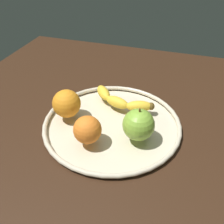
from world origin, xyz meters
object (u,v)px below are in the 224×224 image
at_px(banana, 121,100).
at_px(apple, 138,125).
at_px(fruit_bowl, 112,123).
at_px(orange_front_left, 87,130).
at_px(orange_back_right, 67,104).

xyz_separation_m(banana, apple, (0.08, -0.12, 0.02)).
relative_size(fruit_bowl, orange_front_left, 5.43).
bearing_deg(orange_back_right, banana, 35.60).
distance_m(fruit_bowl, orange_front_left, 0.11).
distance_m(orange_front_left, orange_back_right, 0.12).
relative_size(fruit_bowl, banana, 1.87).
bearing_deg(orange_front_left, apple, 23.43).
height_order(banana, orange_back_right, orange_back_right).
distance_m(banana, orange_back_right, 0.16).
bearing_deg(fruit_bowl, orange_front_left, -110.12).
height_order(fruit_bowl, banana, banana).
xyz_separation_m(apple, orange_back_right, (-0.20, 0.03, -0.00)).
bearing_deg(fruit_bowl, orange_back_right, -174.71).
xyz_separation_m(fruit_bowl, apple, (0.08, -0.04, 0.05)).
distance_m(apple, orange_back_right, 0.21).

